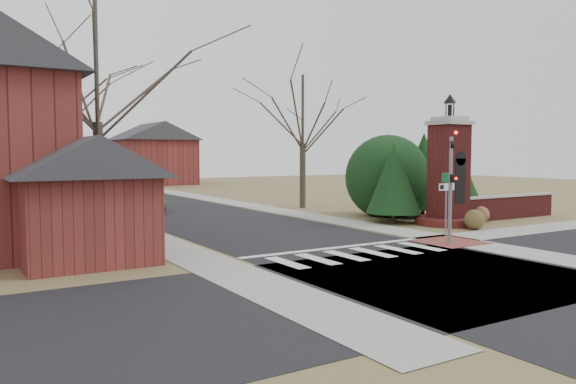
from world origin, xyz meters
TOP-DOWN VIEW (x-y plane):
  - ground at (0.00, 0.00)m, footprint 120.00×120.00m
  - main_street at (0.00, 22.00)m, footprint 8.00×70.00m
  - cross_street at (0.00, -3.00)m, footprint 120.00×8.00m
  - crosswalk_zone at (0.00, 0.80)m, footprint 8.00×2.20m
  - stop_bar at (0.00, 2.30)m, footprint 8.00×0.35m
  - sidewalk_right_main at (5.20, 22.00)m, footprint 2.00×60.00m
  - sidewalk_left at (-5.20, 22.00)m, footprint 2.00×60.00m
  - curb_apron at (4.80, 1.00)m, footprint 2.40×2.40m
  - traffic_signal_pole at (4.30, 0.57)m, footprint 0.28×0.41m
  - sign_post at (5.59, 1.99)m, footprint 0.90×0.07m
  - brick_gate_monument at (9.00, 4.99)m, footprint 3.20×3.20m
  - brick_garden_wall at (13.50, 5.00)m, footprint 7.50×0.50m
  - garage_left at (-8.52, 4.49)m, footprint 4.80×4.80m
  - house_distant_right at (7.99, 47.99)m, footprint 8.80×8.80m
  - evergreen_near at (7.20, 7.00)m, footprint 2.80×2.80m
  - evergreen_mid at (10.50, 8.20)m, footprint 3.40×3.40m
  - evergreen_far at (12.50, 7.20)m, footprint 2.40×2.40m
  - evergreen_mass at (9.00, 9.50)m, footprint 4.80×4.80m
  - bare_tree_0 at (-7.00, 9.00)m, footprint 8.05×8.05m
  - bare_tree_1 at (-7.00, 22.00)m, footprint 8.40×8.40m
  - bare_tree_2 at (-7.50, 35.00)m, footprint 7.35×7.35m
  - bare_tree_3 at (7.50, 16.00)m, footprint 7.00×7.00m
  - pickup_truck at (-2.28, 19.39)m, footprint 3.06×5.62m
  - distant_car at (3.06, 42.56)m, footprint 1.74×4.20m
  - dry_shrub_left at (8.60, 3.00)m, footprint 0.95×0.95m
  - dry_shrub_right at (11.00, 4.60)m, footprint 0.84×0.84m

SIDE VIEW (x-z plane):
  - ground at x=0.00m, z-range 0.00..0.00m
  - main_street at x=0.00m, z-range 0.00..0.01m
  - cross_street at x=0.00m, z-range 0.00..0.01m
  - crosswalk_zone at x=0.00m, z-range 0.00..0.02m
  - stop_bar at x=0.00m, z-range 0.00..0.02m
  - sidewalk_right_main at x=5.20m, z-range 0.00..0.02m
  - sidewalk_left at x=-5.20m, z-range 0.00..0.02m
  - curb_apron at x=4.80m, z-range 0.00..0.02m
  - dry_shrub_right at x=11.00m, z-range 0.00..0.84m
  - dry_shrub_left at x=8.60m, z-range 0.00..0.95m
  - brick_garden_wall at x=13.50m, z-range 0.01..1.31m
  - distant_car at x=3.06m, z-range 0.00..1.35m
  - pickup_truck at x=-2.28m, z-range 0.00..1.50m
  - evergreen_far at x=12.50m, z-range 0.25..3.55m
  - sign_post at x=5.59m, z-range 0.57..3.32m
  - brick_gate_monument at x=9.00m, z-range -1.07..5.40m
  - garage_left at x=-8.52m, z-range 0.09..4.38m
  - evergreen_near at x=7.20m, z-range 0.25..4.35m
  - evergreen_mass at x=9.00m, z-range 0.00..4.80m
  - traffic_signal_pole at x=4.30m, z-range 0.34..4.84m
  - evergreen_mid at x=10.50m, z-range 0.25..4.95m
  - house_distant_right at x=7.99m, z-range 0.00..7.30m
  - bare_tree_3 at x=7.50m, z-range 1.84..11.54m
  - bare_tree_2 at x=-7.50m, z-range 1.93..12.12m
  - bare_tree_0 at x=-7.00m, z-range 2.12..13.27m
  - bare_tree_1 at x=-7.00m, z-range 2.21..13.85m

